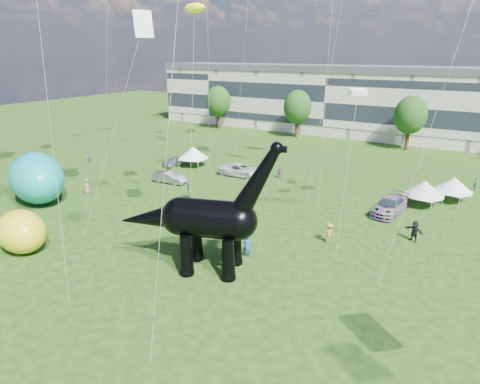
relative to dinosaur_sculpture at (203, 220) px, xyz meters
The scene contains 16 objects.
ground 5.91m from the dinosaur_sculpture, 119.41° to the right, with size 220.00×220.00×0.00m, color #16330C.
terrace_row 59.07m from the dinosaur_sculpture, 99.92° to the left, with size 78.00×11.00×12.00m, color beige.
tree_far_left 58.79m from the dinosaur_sculpture, 123.21° to the left, with size 5.20×5.20×9.44m.
tree_mid_left 51.21m from the dinosaur_sculpture, 106.08° to the left, with size 5.20×5.20×9.44m.
tree_mid_right 49.55m from the dinosaur_sculpture, 83.24° to the left, with size 5.20×5.20×9.44m.
dinosaur_sculpture is the anchor object (origin of this frame).
car_silver 29.97m from the dinosaur_sculpture, 134.34° to the left, with size 1.66×4.13×1.41m, color silver.
car_grey 22.08m from the dinosaur_sculpture, 137.61° to the left, with size 1.52×4.36×1.44m, color slate.
car_white 24.41m from the dinosaur_sculpture, 114.87° to the left, with size 2.67×5.78×1.61m, color silver.
car_dark 21.18m from the dinosaur_sculpture, 62.82° to the left, with size 2.33×5.73×1.66m, color #595960.
gazebo_near 29.81m from the dinosaur_sculpture, 60.51° to the left, with size 4.99×4.99×2.73m.
gazebo_far 25.81m from the dinosaur_sculpture, 61.85° to the left, with size 4.91×4.91×2.79m.
gazebo_left 29.02m from the dinosaur_sculpture, 129.25° to the left, with size 4.73×4.73×2.86m.
inflatable_teal 24.12m from the dinosaur_sculpture, behind, with size 8.66×5.42×5.42m, color #0D9E9C.
inflatable_yellow 15.50m from the dinosaur_sculpture, 158.80° to the right, with size 4.59×3.53×3.53m, color yellow.
visitors 13.19m from the dinosaur_sculpture, 102.76° to the left, with size 50.59×28.92×1.90m.
Camera 1 is at (18.49, -17.75, 15.57)m, focal length 30.00 mm.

